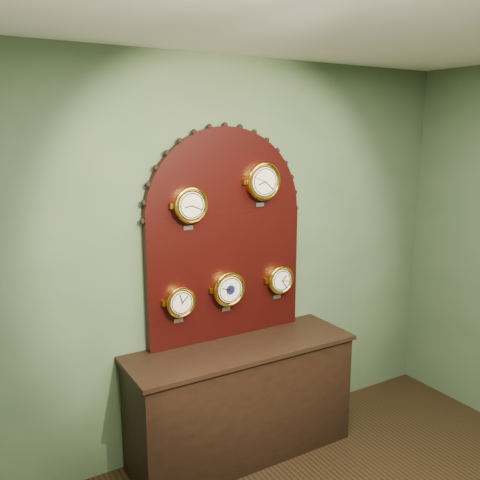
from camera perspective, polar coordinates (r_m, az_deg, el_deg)
wall_back at (r=3.74m, az=-1.94°, el=-2.03°), size 4.00×0.00×4.00m
shop_counter at (r=3.89m, az=0.16°, el=-17.34°), size 1.60×0.50×0.80m
display_board at (r=3.65m, az=-1.59°, el=1.26°), size 1.26×0.06×1.53m
roman_clock at (r=3.43m, az=-5.51°, el=3.83°), size 0.24×0.08×0.29m
arabic_clock at (r=3.68m, az=2.51°, el=6.44°), size 0.27×0.08×0.32m
hygrometer at (r=3.54m, az=-6.59°, el=-6.73°), size 0.22×0.08×0.27m
barometer at (r=3.68m, az=-1.29°, el=-5.37°), size 0.25×0.08×0.30m
tide_clock at (r=3.91m, az=4.37°, el=-4.34°), size 0.22×0.08×0.27m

